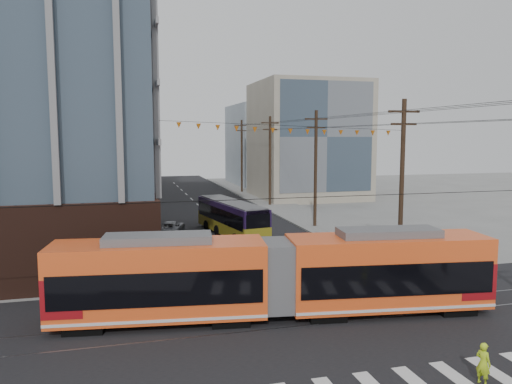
% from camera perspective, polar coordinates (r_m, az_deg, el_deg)
% --- Properties ---
extents(ground, '(160.00, 160.00, 0.00)m').
position_cam_1_polar(ground, '(21.64, 11.47, -17.29)').
color(ground, slate).
extents(bg_bldg_nw_near, '(18.00, 16.00, 18.00)m').
position_cam_1_polar(bg_bldg_nw_near, '(70.13, -21.69, 6.29)').
color(bg_bldg_nw_near, '#8C99A5').
rests_on(bg_bldg_nw_near, ground).
extents(bg_bldg_ne_near, '(14.00, 14.00, 16.00)m').
position_cam_1_polar(bg_bldg_ne_near, '(70.27, 5.87, 5.90)').
color(bg_bldg_ne_near, gray).
rests_on(bg_bldg_ne_near, ground).
extents(bg_bldg_nw_far, '(16.00, 18.00, 20.00)m').
position_cam_1_polar(bg_bldg_nw_far, '(89.82, -18.33, 7.00)').
color(bg_bldg_nw_far, gray).
rests_on(bg_bldg_nw_far, ground).
extents(bg_bldg_ne_far, '(16.00, 16.00, 14.00)m').
position_cam_1_polar(bg_bldg_ne_far, '(89.84, 2.50, 5.41)').
color(bg_bldg_ne_far, '#8C99A5').
rests_on(bg_bldg_ne_far, ground).
extents(utility_pole_far, '(0.30, 0.30, 11.00)m').
position_cam_1_polar(utility_pole_far, '(75.79, -1.64, 4.08)').
color(utility_pole_far, black).
rests_on(utility_pole_far, ground).
extents(streetcar, '(21.00, 5.57, 4.01)m').
position_cam_1_polar(streetcar, '(24.10, 2.37, -9.60)').
color(streetcar, '#F8551E').
rests_on(streetcar, ground).
extents(city_bus, '(4.26, 11.13, 3.08)m').
position_cam_1_polar(city_bus, '(43.48, -2.84, -2.97)').
color(city_bus, '#1F1037').
rests_on(city_bus, ground).
extents(parked_car_silver, '(3.38, 5.11, 1.59)m').
position_cam_1_polar(parked_car_silver, '(33.78, -9.39, -7.10)').
color(parked_car_silver, '#A8B2C1').
rests_on(parked_car_silver, ground).
extents(parked_car_white, '(2.23, 5.29, 1.52)m').
position_cam_1_polar(parked_car_white, '(36.76, -8.47, -6.02)').
color(parked_car_white, silver).
rests_on(parked_car_white, ground).
extents(parked_car_grey, '(3.01, 4.68, 1.20)m').
position_cam_1_polar(parked_car_grey, '(44.62, -9.68, -4.04)').
color(parked_car_grey, slate).
rests_on(parked_car_grey, ground).
extents(pedestrian, '(0.51, 0.64, 1.51)m').
position_cam_1_polar(pedestrian, '(20.05, 24.54, -17.40)').
color(pedestrian, '#C6ED21').
rests_on(pedestrian, ground).
extents(jersey_barrier, '(2.02, 3.57, 0.70)m').
position_cam_1_polar(jersey_barrier, '(35.99, 14.30, -7.10)').
color(jersey_barrier, gray).
rests_on(jersey_barrier, ground).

